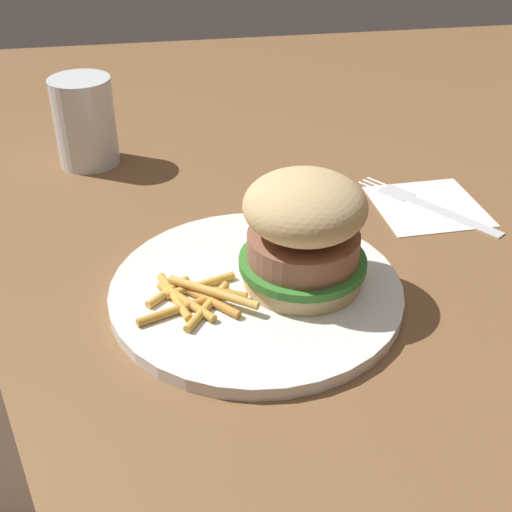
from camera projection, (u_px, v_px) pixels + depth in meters
name	position (u px, v px, depth m)	size (l,w,h in m)	color
ground_plane	(231.00, 293.00, 0.59)	(1.60, 1.60, 0.00)	brown
plate	(256.00, 291.00, 0.58)	(0.25, 0.25, 0.01)	white
sandwich	(304.00, 231.00, 0.55)	(0.11, 0.11, 0.10)	tan
fries_pile	(195.00, 297.00, 0.55)	(0.10, 0.08, 0.01)	gold
napkin	(428.00, 206.00, 0.72)	(0.11, 0.11, 0.00)	white
fork	(427.00, 203.00, 0.71)	(0.11, 0.15, 0.00)	silver
drink_glass	(86.00, 126.00, 0.78)	(0.07, 0.07, 0.10)	silver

